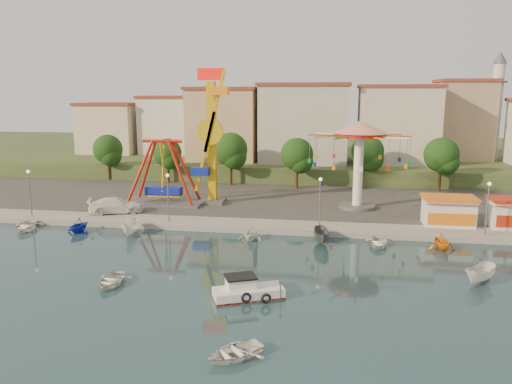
% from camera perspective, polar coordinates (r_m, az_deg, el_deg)
% --- Properties ---
extents(ground, '(200.00, 200.00, 0.00)m').
position_cam_1_polar(ground, '(40.40, -4.99, -9.39)').
color(ground, '#152E3A').
rests_on(ground, ground).
extents(quay_deck, '(200.00, 100.00, 0.60)m').
position_cam_1_polar(quay_deck, '(100.05, 3.59, 3.27)').
color(quay_deck, '#9E998E').
rests_on(quay_deck, ground).
extents(asphalt_pad, '(90.00, 28.00, 0.01)m').
position_cam_1_polar(asphalt_pad, '(68.65, 1.03, -0.16)').
color(asphalt_pad, '#4C4944').
rests_on(asphalt_pad, quay_deck).
extents(hill_terrace, '(200.00, 60.00, 3.00)m').
position_cam_1_polar(hill_terrace, '(104.83, 3.86, 4.29)').
color(hill_terrace, '#384C26').
rests_on(hill_terrace, ground).
extents(pirate_ship_ride, '(10.00, 5.00, 8.00)m').
position_cam_1_polar(pirate_ship_ride, '(62.97, -10.55, 2.11)').
color(pirate_ship_ride, '#59595E').
rests_on(pirate_ship_ride, quay_deck).
extents(kamikaze_tower, '(3.95, 3.10, 16.50)m').
position_cam_1_polar(kamikaze_tower, '(61.40, -5.00, 5.98)').
color(kamikaze_tower, '#59595E').
rests_on(kamikaze_tower, quay_deck).
extents(wave_swinger, '(11.60, 11.60, 10.40)m').
position_cam_1_polar(wave_swinger, '(59.98, 11.71, 5.28)').
color(wave_swinger, '#59595E').
rests_on(wave_swinger, quay_deck).
extents(booth_left, '(5.40, 3.78, 3.08)m').
position_cam_1_polar(booth_left, '(55.76, 21.13, -1.99)').
color(booth_left, white).
rests_on(booth_left, quay_deck).
extents(lamp_post_0, '(0.14, 0.14, 5.00)m').
position_cam_1_polar(lamp_post_0, '(60.81, -24.41, -0.28)').
color(lamp_post_0, '#59595E').
rests_on(lamp_post_0, quay_deck).
extents(lamp_post_1, '(0.14, 0.14, 5.00)m').
position_cam_1_polar(lamp_post_1, '(53.74, -10.00, -0.84)').
color(lamp_post_1, '#59595E').
rests_on(lamp_post_1, quay_deck).
extents(lamp_post_2, '(0.14, 0.14, 5.00)m').
position_cam_1_polar(lamp_post_2, '(50.89, 7.31, -1.44)').
color(lamp_post_2, '#59595E').
rests_on(lamp_post_2, quay_deck).
extents(lamp_post_3, '(0.14, 0.14, 5.00)m').
position_cam_1_polar(lamp_post_3, '(52.94, 24.90, -1.92)').
color(lamp_post_3, '#59595E').
rests_on(lamp_post_3, quay_deck).
extents(tree_0, '(4.60, 4.60, 7.19)m').
position_cam_1_polar(tree_0, '(82.12, -16.57, 4.70)').
color(tree_0, '#382314').
rests_on(tree_0, quay_deck).
extents(tree_1, '(4.35, 4.35, 6.80)m').
position_cam_1_polar(tree_1, '(77.68, -10.10, 4.44)').
color(tree_1, '#382314').
rests_on(tree_1, quay_deck).
extents(tree_2, '(5.02, 5.02, 7.85)m').
position_cam_1_polar(tree_2, '(74.51, -2.92, 4.87)').
color(tree_2, '#382314').
rests_on(tree_2, quay_deck).
extents(tree_3, '(4.68, 4.68, 7.32)m').
position_cam_1_polar(tree_3, '(71.73, 4.71, 4.30)').
color(tree_3, '#382314').
rests_on(tree_3, quay_deck).
extents(tree_4, '(4.86, 4.86, 7.60)m').
position_cam_1_polar(tree_4, '(74.62, 12.59, 4.49)').
color(tree_4, '#382314').
rests_on(tree_4, quay_deck).
extents(tree_5, '(4.83, 4.83, 7.54)m').
position_cam_1_polar(tree_5, '(74.14, 20.42, 3.98)').
color(tree_5, '#382314').
rests_on(tree_5, quay_deck).
extents(building_0, '(9.26, 9.53, 11.87)m').
position_cam_1_polar(building_0, '(93.22, -18.42, 7.46)').
color(building_0, beige).
rests_on(building_0, hill_terrace).
extents(building_1, '(12.33, 9.01, 8.63)m').
position_cam_1_polar(building_1, '(93.46, -10.23, 6.87)').
color(building_1, silver).
rests_on(building_1, hill_terrace).
extents(building_2, '(11.95, 9.28, 11.23)m').
position_cam_1_polar(building_2, '(90.48, -2.17, 7.72)').
color(building_2, tan).
rests_on(building_2, hill_terrace).
extents(building_3, '(12.59, 10.50, 9.20)m').
position_cam_1_polar(building_3, '(85.78, 6.55, 6.78)').
color(building_3, beige).
rests_on(building_3, hill_terrace).
extents(building_4, '(10.75, 9.23, 9.24)m').
position_cam_1_polar(building_4, '(89.62, 15.34, 6.66)').
color(building_4, beige).
rests_on(building_4, hill_terrace).
extents(building_5, '(12.77, 10.96, 11.21)m').
position_cam_1_polar(building_5, '(90.14, 23.99, 6.75)').
color(building_5, tan).
rests_on(building_5, hill_terrace).
extents(minaret, '(2.80, 2.80, 18.00)m').
position_cam_1_polar(minaret, '(94.49, 25.77, 9.17)').
color(minaret, silver).
rests_on(minaret, hill_terrace).
extents(cabin_motorboat, '(5.25, 3.68, 1.73)m').
position_cam_1_polar(cabin_motorboat, '(35.84, -1.06, -11.32)').
color(cabin_motorboat, white).
rests_on(cabin_motorboat, ground).
extents(rowboat_a, '(2.72, 3.68, 0.74)m').
position_cam_1_polar(rowboat_a, '(39.71, -16.26, -9.63)').
color(rowboat_a, silver).
rests_on(rowboat_a, ground).
extents(rowboat_b, '(4.15, 4.10, 0.71)m').
position_cam_1_polar(rowboat_b, '(28.60, -2.46, -17.76)').
color(rowboat_b, white).
rests_on(rowboat_b, ground).
extents(skiff, '(3.53, 3.82, 1.46)m').
position_cam_1_polar(skiff, '(41.85, 24.29, -8.58)').
color(skiff, white).
rests_on(skiff, ground).
extents(van, '(6.61, 4.58, 1.78)m').
position_cam_1_polar(van, '(59.65, -15.70, -1.48)').
color(van, white).
rests_on(van, quay_deck).
extents(moored_boat_0, '(3.98, 4.72, 0.84)m').
position_cam_1_polar(moored_boat_0, '(58.05, -24.80, -3.55)').
color(moored_boat_0, white).
rests_on(moored_boat_0, ground).
extents(moored_boat_1, '(3.00, 3.31, 1.52)m').
position_cam_1_polar(moored_boat_1, '(54.90, -19.62, -3.59)').
color(moored_boat_1, '#1429B7').
rests_on(moored_boat_1, ground).
extents(moored_boat_2, '(1.91, 4.01, 1.49)m').
position_cam_1_polar(moored_boat_2, '(52.42, -14.07, -3.97)').
color(moored_boat_2, white).
rests_on(moored_boat_2, ground).
extents(moored_boat_4, '(2.75, 3.06, 1.45)m').
position_cam_1_polar(moored_boat_4, '(49.00, -0.60, -4.72)').
color(moored_boat_4, white).
rests_on(moored_boat_4, ground).
extents(moored_boat_5, '(1.93, 4.02, 1.50)m').
position_cam_1_polar(moored_boat_5, '(48.37, 7.54, -5.00)').
color(moored_boat_5, '#525156').
rests_on(moored_boat_5, ground).
extents(moored_boat_6, '(2.83, 3.71, 0.72)m').
position_cam_1_polar(moored_boat_6, '(48.66, 13.79, -5.62)').
color(moored_boat_6, white).
rests_on(moored_boat_6, ground).
extents(moored_boat_7, '(3.02, 3.31, 1.48)m').
position_cam_1_polar(moored_boat_7, '(49.39, 20.45, -5.30)').
color(moored_boat_7, orange).
rests_on(moored_boat_7, ground).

